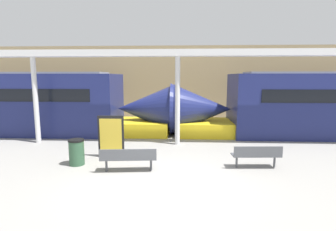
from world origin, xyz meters
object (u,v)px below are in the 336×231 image
object	(u,v)px
poster_board	(111,136)
support_column_far	(36,101)
bench_far	(257,154)
trash_bin	(77,152)
support_column_near	(178,101)
train_right	(27,105)
bench_near	(128,157)

from	to	relation	value
poster_board	support_column_far	world-z (taller)	support_column_far
bench_far	trash_bin	xyz separation A→B (m)	(-5.96, 0.05, -0.02)
support_column_near	trash_bin	bearing A→B (deg)	-139.03
train_right	bench_far	world-z (taller)	train_right
train_right	bench_near	distance (m)	8.71
bench_far	support_column_near	size ratio (longest dim) A/B	0.41
train_right	trash_bin	world-z (taller)	train_right
trash_bin	support_column_far	world-z (taller)	support_column_far
bench_far	support_column_far	distance (m)	9.50
bench_far	trash_bin	size ratio (longest dim) A/B	1.80
trash_bin	poster_board	distance (m)	1.34
poster_board	support_column_far	bearing A→B (deg)	152.55
train_right	poster_board	size ratio (longest dim) A/B	10.12
poster_board	support_column_far	size ratio (longest dim) A/B	0.41
bench_far	bench_near	bearing A→B (deg)	-175.93
poster_board	support_column_near	xyz separation A→B (m)	(2.41, 2.02, 1.12)
bench_far	train_right	bearing A→B (deg)	150.95
bench_far	support_column_near	world-z (taller)	support_column_near
poster_board	support_column_near	distance (m)	3.34
trash_bin	support_column_near	distance (m)	4.68
poster_board	support_column_far	xyz separation A→B (m)	(-3.89, 2.02, 1.12)
support_column_near	bench_near	bearing A→B (deg)	-112.96
poster_board	bench_near	bearing A→B (deg)	-57.57
trash_bin	support_column_near	bearing A→B (deg)	40.97
bench_far	poster_board	xyz separation A→B (m)	(-5.02, 0.94, 0.32)
bench_far	poster_board	size ratio (longest dim) A/B	1.01
trash_bin	support_column_near	world-z (taller)	support_column_near
bench_far	support_column_near	xyz separation A→B (m)	(-2.61, 2.96, 1.44)
bench_near	support_column_near	world-z (taller)	support_column_near
bench_near	trash_bin	bearing A→B (deg)	157.54
train_right	support_column_near	xyz separation A→B (m)	(8.02, -2.17, 0.41)
support_column_near	support_column_far	size ratio (longest dim) A/B	1.00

